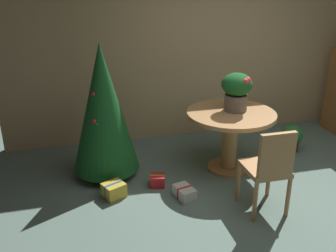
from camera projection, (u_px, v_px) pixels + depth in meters
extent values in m
plane|color=slate|center=(276.00, 206.00, 4.11)|extent=(6.60, 6.60, 0.00)
cube|color=tan|center=(209.00, 48.00, 5.60)|extent=(6.00, 0.10, 2.60)
cylinder|color=#B27F4C|center=(228.00, 167.00, 4.88)|extent=(0.51, 0.51, 0.04)
cylinder|color=#B27F4C|center=(229.00, 142.00, 4.75)|extent=(0.19, 0.19, 0.68)
cylinder|color=#B27F4C|center=(231.00, 114.00, 4.61)|extent=(1.08, 1.08, 0.05)
cylinder|color=#665B51|center=(236.00, 103.00, 4.62)|extent=(0.28, 0.28, 0.20)
ellipsoid|color=#195623|center=(237.00, 84.00, 4.54)|extent=(0.37, 0.37, 0.28)
sphere|color=red|center=(245.00, 82.00, 4.41)|extent=(0.08, 0.08, 0.08)
sphere|color=red|center=(243.00, 82.00, 4.63)|extent=(0.06, 0.06, 0.06)
sphere|color=red|center=(248.00, 80.00, 4.44)|extent=(0.07, 0.07, 0.07)
cylinder|color=#B27F4C|center=(238.00, 182.00, 4.14)|extent=(0.04, 0.04, 0.44)
cylinder|color=#B27F4C|center=(269.00, 178.00, 4.22)|extent=(0.04, 0.04, 0.44)
cylinder|color=#B27F4C|center=(255.00, 202.00, 3.78)|extent=(0.04, 0.04, 0.44)
cylinder|color=#B27F4C|center=(288.00, 197.00, 3.86)|extent=(0.04, 0.04, 0.44)
cube|color=#B27F4C|center=(264.00, 168.00, 3.91)|extent=(0.41, 0.44, 0.05)
cube|color=#B27F4C|center=(277.00, 155.00, 3.64)|extent=(0.37, 0.05, 0.45)
cylinder|color=brown|center=(107.00, 170.00, 4.76)|extent=(0.10, 0.10, 0.09)
cone|color=#195623|center=(103.00, 108.00, 4.46)|extent=(0.80, 0.80, 1.54)
sphere|color=#2D51A8|center=(95.00, 128.00, 4.79)|extent=(0.04, 0.04, 0.04)
sphere|color=red|center=(93.00, 94.00, 4.28)|extent=(0.05, 0.05, 0.05)
sphere|color=silver|center=(108.00, 103.00, 4.61)|extent=(0.05, 0.05, 0.05)
sphere|color=red|center=(94.00, 121.00, 4.31)|extent=(0.05, 0.05, 0.05)
sphere|color=gold|center=(89.00, 105.00, 4.47)|extent=(0.05, 0.05, 0.05)
sphere|color=silver|center=(98.00, 124.00, 4.31)|extent=(0.04, 0.04, 0.04)
cube|color=red|center=(158.00, 180.00, 4.48)|extent=(0.20, 0.20, 0.13)
cube|color=gold|center=(158.00, 180.00, 4.48)|extent=(0.17, 0.07, 0.14)
cube|color=gold|center=(114.00, 190.00, 4.25)|extent=(0.29, 0.27, 0.16)
cube|color=#1E569E|center=(114.00, 190.00, 4.25)|extent=(0.22, 0.12, 0.16)
cube|color=silver|center=(184.00, 192.00, 4.24)|extent=(0.23, 0.29, 0.13)
cube|color=red|center=(184.00, 192.00, 4.24)|extent=(0.18, 0.07, 0.13)
cylinder|color=#4C382D|center=(291.00, 146.00, 5.37)|extent=(0.18, 0.18, 0.13)
sphere|color=#287533|center=(292.00, 135.00, 5.30)|extent=(0.28, 0.28, 0.28)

